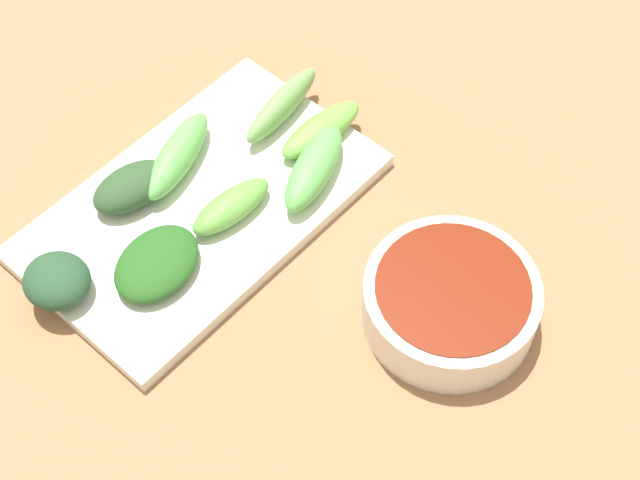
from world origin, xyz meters
The scene contains 11 objects.
tabletop centered at (0.00, 0.00, 0.01)m, with size 2.10×2.10×0.02m, color #976945.
sauce_bowl centered at (-0.11, -0.03, 0.04)m, with size 0.13×0.13×0.04m.
serving_plate centered at (0.10, 0.02, 0.03)m, with size 0.17×0.28×0.01m, color silver.
broccoli_stalk_0 centered at (0.07, 0.02, 0.04)m, with size 0.03×0.08×0.02m, color #5FA240.
broccoli_stalk_1 centered at (0.12, -0.09, 0.05)m, with size 0.02×0.10×0.03m, color #72A556.
broccoli_stalk_2 centered at (0.05, -0.06, 0.05)m, with size 0.03×0.09×0.03m, color #5DB753.
broccoli_leafy_3 centered at (0.08, 0.09, 0.04)m, with size 0.06×0.08×0.02m, color #23561C.
broccoli_leafy_4 centered at (0.15, 0.06, 0.04)m, with size 0.04×0.07×0.03m, color #2C4928.
broccoli_stalk_5 centered at (0.14, 0.01, 0.05)m, with size 0.03×0.10×0.03m, color #60B252.
broccoli_leafy_6 centered at (0.12, 0.15, 0.05)m, with size 0.05×0.05×0.03m, color #24462C.
broccoli_stalk_7 centered at (0.07, -0.09, 0.04)m, with size 0.03×0.08×0.02m, color #6BAD41.
Camera 1 is at (-0.28, 0.31, 0.66)m, focal length 54.67 mm.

